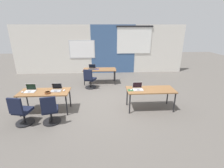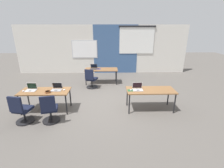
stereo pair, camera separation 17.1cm
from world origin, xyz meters
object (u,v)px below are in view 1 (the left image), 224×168
at_px(mouse_near_right_inner, 131,90).
at_px(chair_near_left_end, 22,113).
at_px(chair_near_left_inner, 50,112).
at_px(desk_near_left, 45,93).
at_px(desk_far_center, 100,70).
at_px(laptop_near_left_inner, 56,89).
at_px(laptop_far_left, 92,68).
at_px(laptop_near_left_end, 30,90).
at_px(chair_far_left, 90,80).
at_px(snack_bowl, 47,93).
at_px(mouse_near_left_inner, 64,90).
at_px(laptop_near_right_inner, 138,88).
at_px(desk_near_right, 150,91).
at_px(mouse_far_left, 97,69).
at_px(mouse_near_left_end, 22,92).

height_order(mouse_near_right_inner, chair_near_left_end, chair_near_left_end).
bearing_deg(chair_near_left_inner, desk_near_left, -76.42).
bearing_deg(desk_far_center, desk_near_left, -122.01).
distance_m(chair_near_left_end, laptop_near_left_inner, 1.22).
relative_size(laptop_far_left, laptop_near_left_end, 1.09).
distance_m(chair_far_left, laptop_near_left_end, 2.73).
height_order(chair_far_left, laptop_near_left_end, laptop_near_left_end).
bearing_deg(snack_bowl, mouse_near_right_inner, 2.73).
bearing_deg(desk_near_left, snack_bowl, -47.78).
distance_m(laptop_near_left_inner, mouse_near_left_inner, 0.26).
relative_size(laptop_near_right_inner, laptop_near_left_end, 0.99).
xyz_separation_m(desk_near_left, desk_near_right, (3.50, 0.00, 0.00)).
distance_m(laptop_far_left, mouse_near_left_inner, 2.92).
height_order(desk_near_right, chair_near_left_end, chair_near_left_end).
xyz_separation_m(desk_far_center, mouse_near_left_inner, (-1.12, -2.78, 0.08)).
height_order(desk_far_center, mouse_far_left, mouse_far_left).
distance_m(desk_far_center, chair_near_left_end, 4.19).
bearing_deg(desk_near_right, mouse_near_left_end, -179.43).
distance_m(laptop_near_right_inner, mouse_near_left_end, 3.74).
relative_size(desk_near_left, laptop_near_left_inner, 4.73).
bearing_deg(laptop_near_left_inner, chair_near_left_end, -132.78).
xyz_separation_m(laptop_near_left_end, mouse_near_left_end, (-0.22, -0.08, -0.03)).
bearing_deg(desk_near_right, chair_near_left_inner, -166.60).
bearing_deg(laptop_near_left_inner, laptop_near_left_end, -176.86).
relative_size(laptop_near_left_end, laptop_near_left_inner, 0.99).
height_order(laptop_far_left, laptop_near_left_end, laptop_near_left_end).
distance_m(laptop_near_right_inner, laptop_far_left, 3.30).
xyz_separation_m(mouse_near_right_inner, chair_near_left_inner, (-2.46, -0.69, -0.36)).
height_order(desk_far_center, chair_near_left_end, chair_near_left_end).
distance_m(laptop_near_left_end, laptop_near_left_inner, 0.83).
bearing_deg(chair_near_left_end, mouse_near_left_inner, -131.99).
distance_m(desk_near_left, chair_far_left, 2.48).
bearing_deg(chair_near_left_inner, desk_near_right, -179.41).
height_order(chair_near_left_end, chair_near_left_inner, same).
height_order(laptop_near_left_inner, chair_near_left_inner, laptop_near_left_inner).
xyz_separation_m(mouse_near_left_end, chair_near_left_end, (0.24, -0.72, -0.36)).
height_order(laptop_near_right_inner, snack_bowl, laptop_near_right_inner).
xyz_separation_m(mouse_near_left_end, mouse_near_left_inner, (1.30, 0.07, 0.00)).
bearing_deg(mouse_near_right_inner, snack_bowl, -177.27).
bearing_deg(mouse_near_right_inner, laptop_near_left_inner, 177.27).
relative_size(desk_far_center, chair_near_left_end, 1.74).
bearing_deg(mouse_near_left_end, desk_far_center, 49.53).
bearing_deg(laptop_near_right_inner, laptop_near_left_inner, 179.33).
bearing_deg(mouse_near_right_inner, chair_near_left_inner, -164.27).
xyz_separation_m(laptop_near_left_end, laptop_near_left_inner, (0.83, 0.02, -0.00)).
xyz_separation_m(desk_far_center, chair_near_left_inner, (-1.38, -3.55, -0.28)).
distance_m(mouse_near_right_inner, chair_far_left, 2.66).
bearing_deg(desk_near_left, chair_near_left_end, -119.60).
xyz_separation_m(mouse_far_left, mouse_near_left_end, (-2.28, -2.85, -0.00)).
bearing_deg(laptop_near_left_end, chair_near_left_inner, -42.92).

